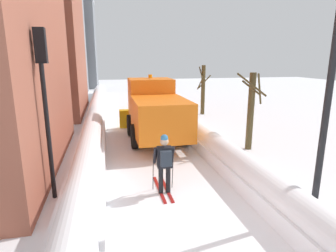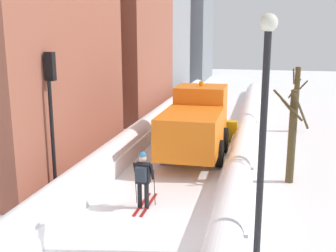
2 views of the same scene
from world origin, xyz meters
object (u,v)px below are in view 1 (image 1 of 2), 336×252
at_px(plow_truck, 155,110).
at_px(traffic_light_pole, 44,83).
at_px(street_lamp, 331,74).
at_px(bare_tree_mid, 203,89).
at_px(skier, 164,161).
at_px(bare_tree_near, 251,110).

height_order(plow_truck, traffic_light_pole, traffic_light_pole).
relative_size(street_lamp, bare_tree_mid, 1.64).
bearing_deg(bare_tree_mid, skier, -114.34).
bearing_deg(plow_truck, skier, -97.22).
bearing_deg(street_lamp, traffic_light_pole, 158.95).
xyz_separation_m(traffic_light_pole, street_lamp, (6.60, -2.54, 0.30)).
relative_size(skier, traffic_light_pole, 0.39).
bearing_deg(plow_truck, bare_tree_near, -31.35).
bearing_deg(traffic_light_pole, bare_tree_mid, 52.65).
xyz_separation_m(skier, bare_tree_near, (4.49, 3.32, 0.76)).
distance_m(skier, street_lamp, 4.74).
height_order(plow_truck, street_lamp, street_lamp).
bearing_deg(skier, plow_truck, 82.78).
xyz_separation_m(plow_truck, street_lamp, (2.73, -7.63, 2.08)).
distance_m(plow_truck, traffic_light_pole, 6.64).
relative_size(skier, bare_tree_near, 0.54).
distance_m(plow_truck, street_lamp, 8.37).
distance_m(skier, traffic_light_pole, 3.92).
relative_size(traffic_light_pole, bare_tree_near, 1.39).
distance_m(bare_tree_near, bare_tree_mid, 8.16).
bearing_deg(bare_tree_near, skier, -143.54).
bearing_deg(bare_tree_mid, plow_truck, -127.47).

